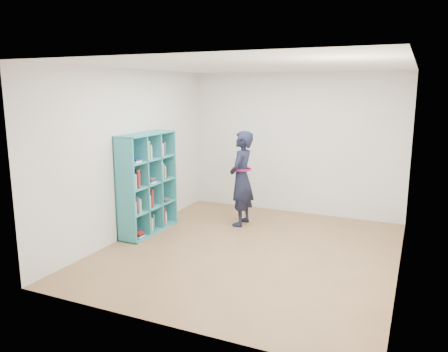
% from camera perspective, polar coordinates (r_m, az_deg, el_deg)
% --- Properties ---
extents(floor, '(4.50, 4.50, 0.00)m').
position_cam_1_polar(floor, '(6.42, 3.41, -9.68)').
color(floor, brown).
rests_on(floor, ground).
extents(ceiling, '(4.50, 4.50, 0.00)m').
position_cam_1_polar(ceiling, '(6.00, 3.71, 14.19)').
color(ceiling, white).
rests_on(ceiling, wall_back).
extents(wall_left, '(0.02, 4.50, 2.60)m').
position_cam_1_polar(wall_left, '(7.03, -11.89, 2.92)').
color(wall_left, silver).
rests_on(wall_left, floor).
extents(wall_right, '(0.02, 4.50, 2.60)m').
position_cam_1_polar(wall_right, '(5.69, 22.72, 0.34)').
color(wall_right, silver).
rests_on(wall_right, floor).
extents(wall_back, '(4.00, 0.02, 2.60)m').
position_cam_1_polar(wall_back, '(8.20, 9.18, 4.19)').
color(wall_back, silver).
rests_on(wall_back, floor).
extents(wall_front, '(4.00, 0.02, 2.60)m').
position_cam_1_polar(wall_front, '(4.09, -7.75, -2.90)').
color(wall_front, silver).
rests_on(wall_front, floor).
extents(bookshelf, '(0.35, 1.21, 1.62)m').
position_cam_1_polar(bookshelf, '(7.11, -10.16, -1.08)').
color(bookshelf, teal).
rests_on(bookshelf, floor).
extents(person, '(0.40, 0.60, 1.61)m').
position_cam_1_polar(person, '(7.37, 2.30, -0.34)').
color(person, black).
rests_on(person, floor).
extents(smartphone, '(0.02, 0.10, 0.14)m').
position_cam_1_polar(smartphone, '(7.47, 1.47, 0.64)').
color(smartphone, silver).
rests_on(smartphone, person).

